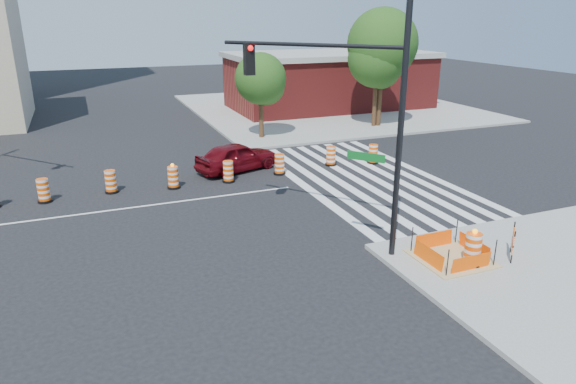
% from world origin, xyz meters
% --- Properties ---
extents(ground, '(120.00, 120.00, 0.00)m').
position_xyz_m(ground, '(0.00, 0.00, 0.00)').
color(ground, black).
rests_on(ground, ground).
extents(sidewalk_ne, '(22.00, 22.00, 0.15)m').
position_xyz_m(sidewalk_ne, '(18.00, 18.00, 0.07)').
color(sidewalk_ne, gray).
rests_on(sidewalk_ne, ground).
extents(crosswalk_east, '(6.75, 13.50, 0.01)m').
position_xyz_m(crosswalk_east, '(10.95, 0.00, 0.01)').
color(crosswalk_east, silver).
rests_on(crosswalk_east, ground).
extents(lane_centerline, '(14.00, 0.12, 0.01)m').
position_xyz_m(lane_centerline, '(0.00, 0.00, 0.01)').
color(lane_centerline, silver).
rests_on(lane_centerline, ground).
extents(excavation_pit, '(2.20, 2.20, 0.90)m').
position_xyz_m(excavation_pit, '(9.00, -9.00, 0.22)').
color(excavation_pit, tan).
rests_on(excavation_pit, ground).
extents(brick_storefront, '(16.50, 8.50, 4.60)m').
position_xyz_m(brick_storefront, '(18.00, 18.00, 2.32)').
color(brick_storefront, maroon).
rests_on(brick_storefront, ground).
extents(red_coupe, '(4.65, 3.02, 1.47)m').
position_xyz_m(red_coupe, '(5.61, 3.46, 0.74)').
color(red_coupe, '#58070E').
rests_on(red_coupe, ground).
extents(signal_pole_se, '(4.14, 5.01, 8.41)m').
position_xyz_m(signal_pole_se, '(6.33, -6.60, 5.15)').
color(signal_pole_se, black).
rests_on(signal_pole_se, ground).
extents(pit_drum, '(0.63, 0.63, 1.24)m').
position_xyz_m(pit_drum, '(9.29, -9.58, 0.66)').
color(pit_drum, black).
rests_on(pit_drum, ground).
extents(barricade, '(0.67, 0.70, 1.09)m').
position_xyz_m(barricade, '(10.85, -9.64, 0.75)').
color(barricade, '#F65005').
rests_on(barricade, ground).
extents(tree_north_c, '(3.21, 3.17, 5.39)m').
position_xyz_m(tree_north_c, '(9.07, 9.56, 3.61)').
color(tree_north_c, '#382314').
rests_on(tree_north_c, ground).
extents(tree_north_d, '(3.95, 3.95, 6.71)m').
position_xyz_m(tree_north_d, '(17.48, 9.88, 4.50)').
color(tree_north_d, '#382314').
rests_on(tree_north_d, ground).
extents(tree_north_e, '(4.73, 4.73, 8.03)m').
position_xyz_m(tree_north_e, '(17.87, 9.92, 5.40)').
color(tree_north_e, '#382314').
rests_on(tree_north_e, ground).
extents(median_drum_3, '(0.60, 0.60, 1.02)m').
position_xyz_m(median_drum_3, '(-3.31, 2.09, 0.48)').
color(median_drum_3, black).
rests_on(median_drum_3, ground).
extents(median_drum_4, '(0.60, 0.60, 1.02)m').
position_xyz_m(median_drum_4, '(-0.59, 2.31, 0.48)').
color(median_drum_4, black).
rests_on(median_drum_4, ground).
extents(median_drum_5, '(0.60, 0.60, 1.18)m').
position_xyz_m(median_drum_5, '(2.10, 1.88, 0.49)').
color(median_drum_5, black).
rests_on(median_drum_5, ground).
extents(median_drum_6, '(0.60, 0.60, 1.02)m').
position_xyz_m(median_drum_6, '(4.69, 1.83, 0.48)').
color(median_drum_6, black).
rests_on(median_drum_6, ground).
extents(median_drum_7, '(0.60, 0.60, 1.02)m').
position_xyz_m(median_drum_7, '(7.38, 2.07, 0.48)').
color(median_drum_7, black).
rests_on(median_drum_7, ground).
extents(median_drum_8, '(0.60, 0.60, 1.02)m').
position_xyz_m(median_drum_8, '(10.46, 2.54, 0.48)').
color(median_drum_8, black).
rests_on(median_drum_8, ground).
extents(median_drum_9, '(0.60, 0.60, 1.02)m').
position_xyz_m(median_drum_9, '(12.72, 2.05, 0.48)').
color(median_drum_9, black).
rests_on(median_drum_9, ground).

